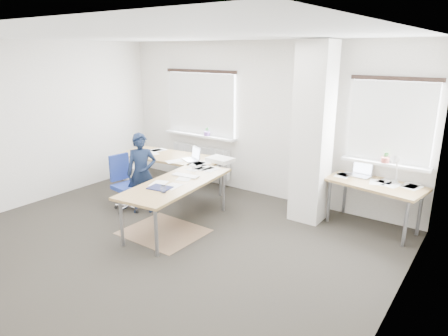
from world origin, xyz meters
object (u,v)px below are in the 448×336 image
Objects in this scene: person at (142,173)px; desk_main at (176,170)px; task_chair at (127,195)px; desk_side at (375,186)px.

desk_main is at bearing 6.49° from person.
desk_main is 0.96m from task_chair.
person is at bearing -144.82° from desk_side.
task_chair is (-3.62, -1.67, -0.42)m from desk_side.
desk_side is (2.96, 1.13, -0.01)m from desk_main.
person is at bearing 27.21° from task_chair.
desk_main is 3.17m from desk_side.
person is at bearing -136.48° from desk_main.
desk_side is 3.68m from person.
desk_side is 1.59× the size of task_chair.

